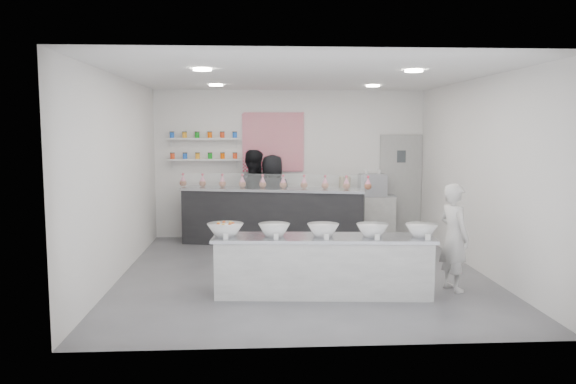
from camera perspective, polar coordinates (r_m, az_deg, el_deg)
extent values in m
plane|color=#515156|center=(8.80, 1.46, -8.15)|extent=(6.00, 6.00, 0.00)
plane|color=white|center=(8.55, 1.51, 11.69)|extent=(6.00, 6.00, 0.00)
plane|color=white|center=(11.53, 0.22, 2.86)|extent=(5.50, 0.00, 5.50)
plane|color=white|center=(8.75, -16.76, 1.47)|extent=(0.00, 6.00, 6.00)
plane|color=white|center=(9.20, 18.83, 1.63)|extent=(0.00, 6.00, 6.00)
cube|color=#9E9E9B|center=(11.90, 11.35, 0.68)|extent=(0.88, 0.04, 2.10)
cube|color=red|center=(11.47, -1.52, 5.09)|extent=(1.25, 0.03, 1.20)
cube|color=silver|center=(11.45, -8.53, 3.27)|extent=(1.45, 0.22, 0.04)
cube|color=silver|center=(11.43, -8.57, 5.37)|extent=(1.45, 0.22, 0.04)
cylinder|color=white|center=(7.56, -8.70, 12.17)|extent=(0.24, 0.24, 0.02)
cylinder|color=white|center=(7.82, 12.66, 11.89)|extent=(0.24, 0.24, 0.02)
cylinder|color=white|center=(10.14, -7.33, 10.70)|extent=(0.24, 0.24, 0.02)
cylinder|color=white|center=(10.34, 8.63, 10.60)|extent=(0.24, 0.24, 0.02)
cube|color=#B3B3AF|center=(7.56, 3.56, -7.48)|extent=(2.96, 0.88, 0.80)
cube|color=black|center=(10.79, -1.53, -2.48)|extent=(3.57, 1.42, 1.09)
cube|color=white|center=(10.41, -1.87, 1.04)|extent=(3.39, 0.80, 0.30)
cube|color=#B3B3AF|center=(11.63, 7.94, -2.44)|extent=(1.18, 0.37, 0.87)
cube|color=#93969E|center=(11.57, 8.56, 0.73)|extent=(0.54, 0.38, 0.42)
imported|color=silver|center=(8.03, 16.50, -4.43)|extent=(0.50, 0.62, 1.48)
imported|color=black|center=(11.14, -3.68, -0.35)|extent=(0.91, 0.73, 1.81)
imported|color=black|center=(11.17, -1.60, -0.56)|extent=(0.94, 0.71, 1.71)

